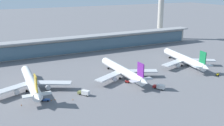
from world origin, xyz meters
name	(u,v)px	position (x,y,z in m)	size (l,w,h in m)	color
ground_plane	(126,82)	(0.00, 0.00, 0.00)	(1200.00, 1200.00, 0.00)	slate
airliner_left_stand	(31,82)	(-58.11, 13.01, 5.16)	(47.33, 61.53, 16.39)	white
airliner_centre_stand	(123,71)	(1.90, 7.96, 5.16)	(47.36, 61.46, 16.39)	white
airliner_right_stand	(184,59)	(59.65, 12.34, 5.16)	(46.96, 61.52, 16.39)	white
service_truck_near_nose_red	(159,87)	(12.23, -20.14, 1.69)	(5.29, 7.56, 3.10)	#B21E1E
service_truck_under_wing_yellow	(218,74)	(64.27, -17.36, 0.87)	(3.33, 2.92, 2.05)	yellow
service_truck_mid_apron_olive	(84,93)	(-32.12, -8.40, 1.69)	(6.15, 7.26, 3.10)	olive
service_truck_by_tail_red	(127,82)	(0.11, -1.83, 0.87)	(3.22, 3.23, 2.05)	#B21E1E
service_truck_on_taxiway_blue	(45,99)	(-54.32, -6.02, 0.81)	(6.51, 4.69, 2.70)	#234C9E
terminal_building	(80,44)	(0.00, 89.30, 7.87)	(247.94, 12.80, 15.20)	#B2ADA3
control_tower	(161,7)	(107.34, 110.45, 36.66)	(12.00, 12.00, 67.10)	#B2ADA3
safety_cone_alpha	(55,99)	(-49.08, -7.26, 0.32)	(0.62, 0.62, 0.70)	orange
safety_cone_bravo	(51,100)	(-51.06, -7.15, 0.32)	(0.62, 0.62, 0.70)	orange
safety_cone_charlie	(21,105)	(-66.93, -6.31, 0.32)	(0.62, 0.62, 0.70)	orange
safety_cone_delta	(73,100)	(-40.30, -11.80, 0.32)	(0.62, 0.62, 0.70)	orange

